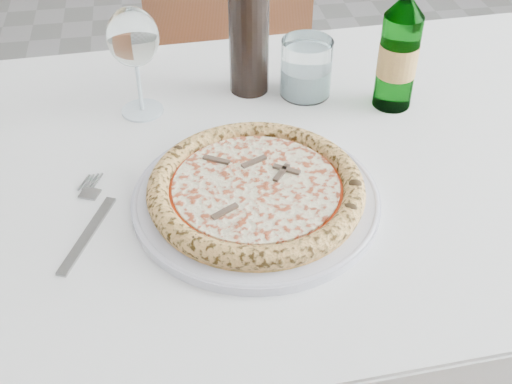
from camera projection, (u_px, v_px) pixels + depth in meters
The scene contains 9 objects.
dining_table at pixel (246, 207), 1.03m from camera, with size 1.39×0.85×0.76m.
chair_far at pixel (227, 49), 1.72m from camera, with size 0.54×0.54×0.93m.
plate at pixel (256, 198), 0.89m from camera, with size 0.34×0.34×0.02m.
pizza at pixel (256, 188), 0.88m from camera, with size 0.30×0.30×0.03m.
fork at pixel (88, 221), 0.86m from camera, with size 0.07×0.21×0.00m.
wine_glass at pixel (133, 40), 0.99m from camera, with size 0.08×0.08×0.18m.
tumbler at pixel (306, 71), 1.09m from camera, with size 0.09×0.09×0.10m.
beer_bottle at pixel (399, 51), 1.03m from camera, with size 0.06×0.06×0.25m.
wine_bottle at pixel (249, 27), 1.06m from camera, with size 0.07×0.07×0.28m.
Camera 1 is at (-0.11, -0.48, 1.34)m, focal length 45.00 mm.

